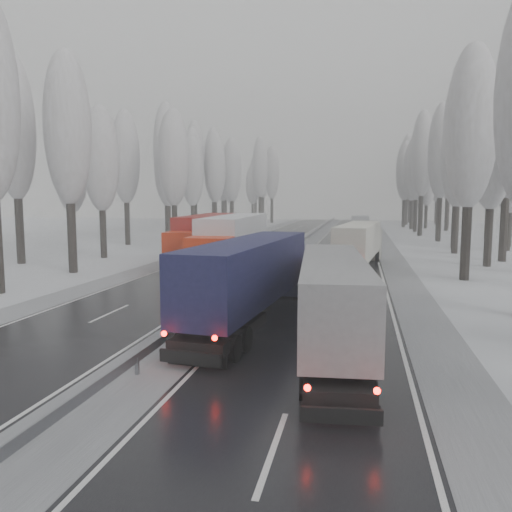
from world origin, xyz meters
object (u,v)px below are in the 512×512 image
at_px(truck_grey_tarp, 332,293).
at_px(truck_cream_box, 360,243).
at_px(box_truck_distant, 360,225).
at_px(truck_red_red, 205,236).
at_px(truck_red_white, 233,241).
at_px(truck_blue_box, 257,273).

bearing_deg(truck_grey_tarp, truck_cream_box, 82.13).
distance_m(box_truck_distant, truck_red_red, 44.06).
height_order(box_truck_distant, truck_red_red, truck_red_red).
bearing_deg(truck_red_white, truck_cream_box, 25.78).
height_order(box_truck_distant, truck_red_white, truck_red_white).
distance_m(truck_cream_box, truck_red_white, 10.71).
distance_m(truck_grey_tarp, truck_red_red, 25.77).
height_order(truck_blue_box, box_truck_distant, truck_blue_box).
height_order(truck_red_white, truck_red_red, truck_red_white).
relative_size(box_truck_distant, truck_red_white, 0.48).
height_order(truck_cream_box, truck_red_white, truck_red_white).
height_order(truck_cream_box, box_truck_distant, truck_cream_box).
bearing_deg(truck_red_white, truck_red_red, 122.49).
relative_size(truck_blue_box, box_truck_distant, 1.84).
xyz_separation_m(box_truck_distant, truck_red_white, (-9.27, -47.72, 1.05)).
xyz_separation_m(truck_blue_box, truck_red_white, (-4.65, 13.46, 0.33)).
bearing_deg(truck_red_red, truck_red_white, -59.03).
bearing_deg(truck_grey_tarp, truck_red_red, 113.60).
relative_size(truck_grey_tarp, box_truck_distant, 1.69).
xyz_separation_m(truck_cream_box, box_truck_distant, (-0.14, 42.64, -0.65)).
xyz_separation_m(truck_grey_tarp, truck_red_white, (-8.37, 16.86, 0.52)).
distance_m(truck_grey_tarp, truck_red_white, 18.83).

